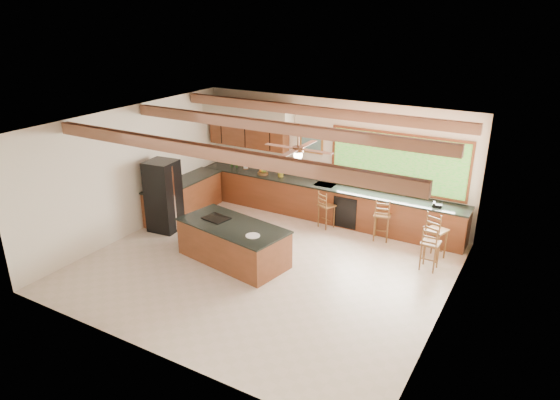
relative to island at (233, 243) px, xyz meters
The scene contains 9 objects.
ground 0.83m from the island, ahead, with size 7.20×7.20×0.00m, color beige.
room_shell 2.02m from the island, 54.02° to the left, with size 7.27×6.54×3.02m.
counter_run 2.61m from the island, 92.43° to the left, with size 7.12×3.10×1.27m.
island is the anchor object (origin of this frame).
refrigerator 2.43m from the island, 168.18° to the left, with size 0.74×0.72×1.73m.
bar_stool_a 2.68m from the island, 68.45° to the left, with size 0.44×0.44×0.95m.
bar_stool_b 3.45m from the island, 46.19° to the left, with size 0.45×0.45×1.04m.
bar_stool_c 4.28m from the island, 30.44° to the left, with size 0.49×0.49×1.09m.
bar_stool_d 4.05m from the island, 23.85° to the left, with size 0.36×0.36×0.99m.
Camera 1 is at (4.88, -7.82, 5.08)m, focal length 32.00 mm.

